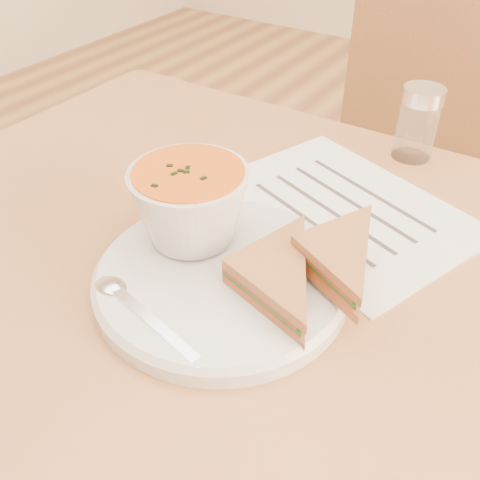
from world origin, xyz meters
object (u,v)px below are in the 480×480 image
Objects in this scene: dining_table at (257,437)px; soup_bowl at (191,208)px; chair_far at (396,253)px; plate at (221,278)px; condiment_shaker at (417,123)px.

soup_bowl is (-0.07, -0.04, 0.43)m from dining_table.
dining_table is 0.46m from chair_far.
plate is at bearing -97.83° from dining_table.
chair_far is at bearing 84.31° from dining_table.
chair_far is 8.80× the size of condiment_shaker.
condiment_shaker is (0.07, 0.30, 0.43)m from dining_table.
condiment_shaker is (0.02, -0.15, 0.35)m from chair_far.
dining_table is at bearing 82.17° from plate.
soup_bowl is at bearing 73.04° from chair_far.
chair_far is 0.38m from condiment_shaker.
plate is 2.09× the size of soup_bowl.
plate is at bearing -25.51° from soup_bowl.
chair_far is 7.16× the size of soup_bowl.
plate is at bearing -101.33° from condiment_shaker.
dining_table is at bearing -102.12° from condiment_shaker.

